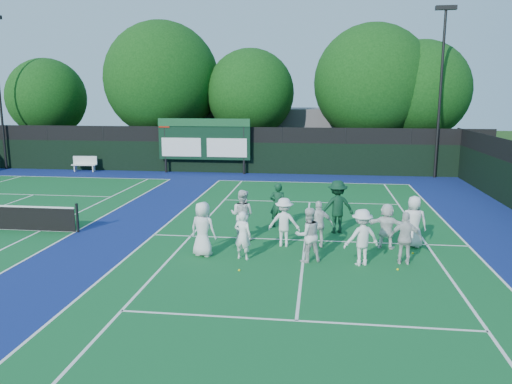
# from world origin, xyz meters

# --- Properties ---
(ground) EXTENTS (120.00, 120.00, 0.00)m
(ground) POSITION_xyz_m (0.00, 0.00, 0.00)
(ground) COLOR #193B10
(ground) RESTS_ON ground
(court_apron) EXTENTS (34.00, 32.00, 0.01)m
(court_apron) POSITION_xyz_m (-6.00, 1.00, 0.00)
(court_apron) COLOR navy
(court_apron) RESTS_ON ground
(near_court) EXTENTS (11.05, 23.85, 0.01)m
(near_court) POSITION_xyz_m (0.00, 1.00, 0.01)
(near_court) COLOR #125A28
(near_court) RESTS_ON ground
(back_fence) EXTENTS (34.00, 0.08, 3.00)m
(back_fence) POSITION_xyz_m (-6.00, 16.00, 1.36)
(back_fence) COLOR black
(back_fence) RESTS_ON ground
(scoreboard) EXTENTS (6.00, 0.21, 3.55)m
(scoreboard) POSITION_xyz_m (-7.01, 15.59, 2.19)
(scoreboard) COLOR black
(scoreboard) RESTS_ON ground
(clubhouse) EXTENTS (18.00, 6.00, 4.00)m
(clubhouse) POSITION_xyz_m (-2.00, 24.00, 2.00)
(clubhouse) COLOR slate
(clubhouse) RESTS_ON ground
(light_pole_right) EXTENTS (1.20, 0.30, 10.12)m
(light_pole_right) POSITION_xyz_m (7.50, 15.70, 6.30)
(light_pole_right) COLOR black
(light_pole_right) RESTS_ON ground
(bench) EXTENTS (1.64, 0.54, 1.02)m
(bench) POSITION_xyz_m (-15.13, 15.37, 0.55)
(bench) COLOR silver
(bench) RESTS_ON ground
(tree_a) EXTENTS (5.74, 5.74, 7.71)m
(tree_a) POSITION_xyz_m (-19.67, 19.58, 4.68)
(tree_a) COLOR black
(tree_a) RESTS_ON ground
(tree_b) EXTENTS (8.19, 8.19, 10.21)m
(tree_b) POSITION_xyz_m (-10.78, 19.58, 5.90)
(tree_b) COLOR black
(tree_b) RESTS_ON ground
(tree_c) EXTENTS (6.14, 6.14, 8.24)m
(tree_c) POSITION_xyz_m (-4.38, 19.58, 5.01)
(tree_c) COLOR black
(tree_c) RESTS_ON ground
(tree_d) EXTENTS (7.90, 7.90, 9.79)m
(tree_d) POSITION_xyz_m (4.01, 19.58, 5.64)
(tree_d) COLOR black
(tree_d) RESTS_ON ground
(tree_e) EXTENTS (6.65, 6.65, 8.66)m
(tree_e) POSITION_xyz_m (7.18, 19.58, 5.17)
(tree_e) COLOR black
(tree_e) RESTS_ON ground
(tennis_ball_0) EXTENTS (0.07, 0.07, 0.07)m
(tennis_ball_0) POSITION_xyz_m (-1.80, -2.37, 0.03)
(tennis_ball_0) COLOR yellow
(tennis_ball_0) RESTS_ON ground
(tennis_ball_1) EXTENTS (0.07, 0.07, 0.07)m
(tennis_ball_1) POSITION_xyz_m (0.56, 3.58, 0.03)
(tennis_ball_1) COLOR yellow
(tennis_ball_1) RESTS_ON ground
(tennis_ball_2) EXTENTS (0.07, 0.07, 0.07)m
(tennis_ball_2) POSITION_xyz_m (3.46, -0.09, 0.03)
(tennis_ball_2) COLOR yellow
(tennis_ball_2) RESTS_ON ground
(tennis_ball_3) EXTENTS (0.07, 0.07, 0.07)m
(tennis_ball_3) POSITION_xyz_m (-3.36, -0.18, 0.03)
(tennis_ball_3) COLOR yellow
(tennis_ball_3) RESTS_ON ground
(tennis_ball_4) EXTENTS (0.07, 0.07, 0.07)m
(tennis_ball_4) POSITION_xyz_m (-0.07, 1.67, 0.03)
(tennis_ball_4) COLOR yellow
(tennis_ball_4) RESTS_ON ground
(tennis_ball_5) EXTENTS (0.07, 0.07, 0.07)m
(tennis_ball_5) POSITION_xyz_m (2.76, -1.71, 0.03)
(tennis_ball_5) COLOR yellow
(tennis_ball_5) RESTS_ON ground
(player_front_0) EXTENTS (0.97, 0.77, 1.74)m
(player_front_0) POSITION_xyz_m (-3.16, -1.10, 0.87)
(player_front_0) COLOR white
(player_front_0) RESTS_ON ground
(player_front_1) EXTENTS (0.64, 0.51, 1.52)m
(player_front_1) POSITION_xyz_m (-1.86, -1.27, 0.76)
(player_front_1) COLOR white
(player_front_1) RESTS_ON ground
(player_front_2) EXTENTS (1.00, 0.90, 1.69)m
(player_front_2) POSITION_xyz_m (0.14, -1.23, 0.84)
(player_front_2) COLOR silver
(player_front_2) RESTS_ON ground
(player_front_3) EXTENTS (1.27, 1.02, 1.71)m
(player_front_3) POSITION_xyz_m (1.72, -1.34, 0.86)
(player_front_3) COLOR white
(player_front_3) RESTS_ON ground
(player_front_4) EXTENTS (0.98, 0.50, 1.60)m
(player_front_4) POSITION_xyz_m (3.03, -1.09, 0.80)
(player_front_4) COLOR silver
(player_front_4) RESTS_ON ground
(player_back_0) EXTENTS (1.00, 0.86, 1.78)m
(player_back_0) POSITION_xyz_m (-2.22, 0.88, 0.89)
(player_back_0) COLOR white
(player_back_0) RESTS_ON ground
(player_back_1) EXTENTS (1.09, 0.65, 1.65)m
(player_back_1) POSITION_xyz_m (-0.70, 0.27, 0.83)
(player_back_1) COLOR white
(player_back_1) RESTS_ON ground
(player_back_2) EXTENTS (0.98, 0.53, 1.58)m
(player_back_2) POSITION_xyz_m (0.45, 0.29, 0.79)
(player_back_2) COLOR silver
(player_back_2) RESTS_ON ground
(player_back_3) EXTENTS (1.48, 0.79, 1.53)m
(player_back_3) POSITION_xyz_m (2.67, 0.45, 0.76)
(player_back_3) COLOR white
(player_back_3) RESTS_ON ground
(player_back_4) EXTENTS (0.89, 0.61, 1.75)m
(player_back_4) POSITION_xyz_m (3.58, 0.71, 0.87)
(player_back_4) COLOR white
(player_back_4) RESTS_ON ground
(coach_left) EXTENTS (0.64, 0.43, 1.73)m
(coach_left) POSITION_xyz_m (-1.12, 2.70, 0.87)
(coach_left) COLOR #103B23
(coach_left) RESTS_ON ground
(coach_right) EXTENTS (1.41, 1.02, 1.96)m
(coach_right) POSITION_xyz_m (1.11, 2.18, 0.98)
(coach_right) COLOR #0D321E
(coach_right) RESTS_ON ground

